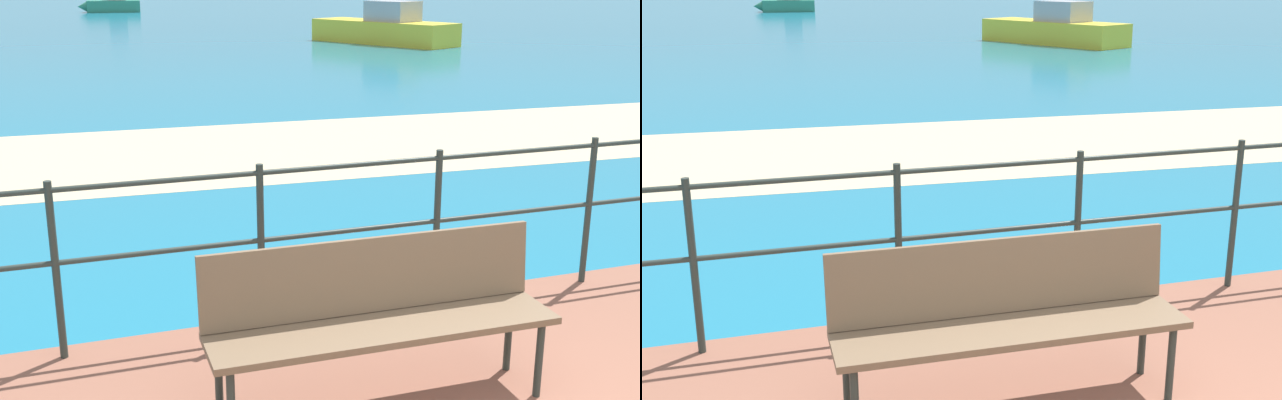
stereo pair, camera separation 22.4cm
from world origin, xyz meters
The scene contains 6 objects.
sea_water centered at (0.00, 40.00, 0.01)m, with size 90.00×90.00×0.01m, color teal.
beach_strip centered at (0.00, 7.69, 0.01)m, with size 54.00×3.53×0.01m, color beige.
park_bench centered at (-0.25, 1.44, 0.58)m, with size 1.78×0.45×0.85m.
railing_fence centered at (0.00, 2.45, 0.71)m, with size 5.94×0.04×1.05m.
boat_near centered at (8.45, 21.42, 0.47)m, with size 3.47×5.38×1.32m.
boat_mid centered at (2.11, 44.97, 0.46)m, with size 3.43×1.65×1.45m.
Camera 2 is at (-1.50, -1.96, 2.19)m, focal length 44.12 mm.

